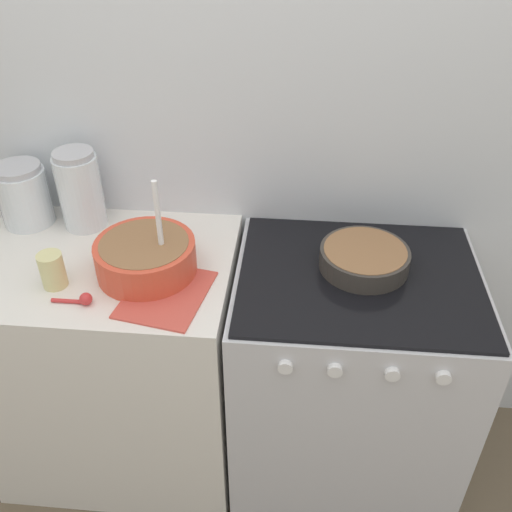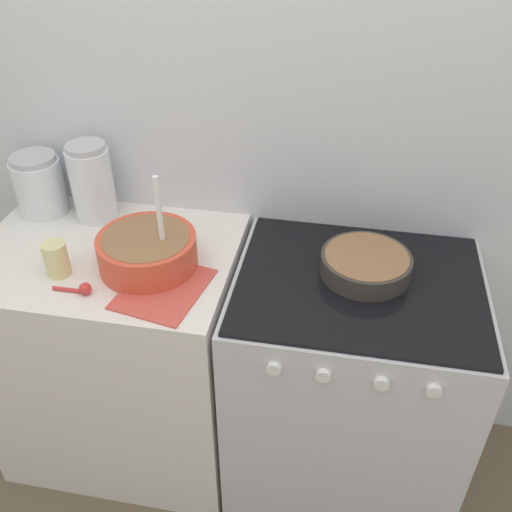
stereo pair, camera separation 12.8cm
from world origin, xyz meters
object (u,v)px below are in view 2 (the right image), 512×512
object	(u,v)px
stove	(346,385)
storage_jar_left	(40,188)
mixing_bowl	(147,250)
storage_jar_middle	(93,187)
baking_pan	(366,264)
tin_can	(56,259)

from	to	relation	value
stove	storage_jar_left	bearing A→B (deg)	169.65
mixing_bowl	storage_jar_middle	xyz separation A→B (m)	(-0.27, 0.24, 0.05)
baking_pan	tin_can	distance (m)	0.91
tin_can	mixing_bowl	bearing A→B (deg)	18.83
baking_pan	storage_jar_left	size ratio (longest dim) A/B	1.28
stove	mixing_bowl	size ratio (longest dim) A/B	2.89
stove	storage_jar_left	world-z (taller)	storage_jar_left
storage_jar_left	mixing_bowl	bearing A→B (deg)	-27.35
baking_pan	storage_jar_left	xyz separation A→B (m)	(-1.11, 0.16, 0.05)
mixing_bowl	storage_jar_middle	size ratio (longest dim) A/B	1.16
stove	baking_pan	distance (m)	0.49
stove	baking_pan	bearing A→B (deg)	75.01
baking_pan	storage_jar_left	distance (m)	1.12
mixing_bowl	tin_can	world-z (taller)	mixing_bowl
mixing_bowl	baking_pan	size ratio (longest dim) A/B	1.16
storage_jar_left	tin_can	distance (m)	0.39
stove	mixing_bowl	world-z (taller)	mixing_bowl
storage_jar_left	tin_can	size ratio (longest dim) A/B	1.95
baking_pan	mixing_bowl	bearing A→B (deg)	-172.79
mixing_bowl	storage_jar_left	bearing A→B (deg)	152.65
mixing_bowl	storage_jar_middle	world-z (taller)	mixing_bowl
storage_jar_middle	stove	bearing A→B (deg)	-12.54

